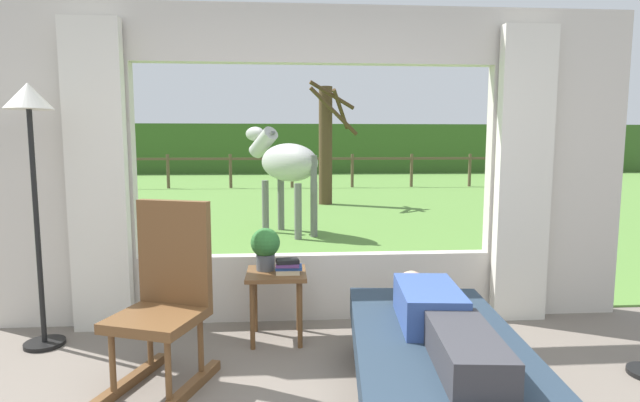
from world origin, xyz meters
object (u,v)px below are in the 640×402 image
Objects in this scene: potted_plant at (265,246)px; book_stack at (288,267)px; pasture_tree at (326,142)px; side_table at (276,284)px; recliner_sofa at (435,367)px; floor_lamp_left at (31,136)px; rocking_chair at (166,296)px; horse at (285,163)px; reclining_person at (439,318)px.

book_stack is at bearing -35.46° from potted_plant.
side_table is at bearing -97.54° from pasture_tree.
book_stack is (0.17, -0.12, -0.13)m from potted_plant.
pasture_tree is at bearing 82.46° from side_table.
floor_lamp_left is (-2.59, 1.01, 1.30)m from recliner_sofa.
rocking_chair reaches higher than book_stack.
potted_plant is 4.25m from horse.
rocking_chair is 3.50× the size of potted_plant.
potted_plant reaches higher than reclining_person.
recliner_sofa is 0.95× the size of floor_lamp_left.
reclining_person reaches higher than side_table.
reclining_person is 5.44m from horse.
side_table is 1.63× the size of potted_plant.
book_stack is at bearing -96.88° from pasture_tree.
rocking_chair is at bearing -101.22° from pasture_tree.
pasture_tree is (1.15, 8.03, 0.79)m from potted_plant.
floor_lamp_left is at bearing -108.87° from pasture_tree.
horse is (0.09, 4.29, 0.73)m from side_table.
rocking_chair is (-1.56, 0.43, 0.02)m from reclining_person.
horse is at bearing -104.49° from pasture_tree.
horse is at bearing 104.55° from recliner_sofa.
horse is (1.78, 4.28, -0.37)m from floor_lamp_left.
pasture_tree reaches higher than recliner_sofa.
potted_plant is at bearing 137.22° from reclining_person.
potted_plant is 1.65× the size of book_stack.
reclining_person is 9.19m from pasture_tree.
floor_lamp_left is 8.54m from pasture_tree.
reclining_person is 1.39m from side_table.
rocking_chair is at bearing -136.44° from horse.
rocking_chair is at bearing -130.15° from potted_plant.
recliner_sofa is 1.64m from rocking_chair.
potted_plant is 0.18× the size of horse.
pasture_tree is (0.98, 3.80, 0.34)m from horse.
floor_lamp_left is 1.09× the size of horse.
floor_lamp_left reaches higher than side_table.
floor_lamp_left is at bearing 164.59° from recliner_sofa.
rocking_chair is at bearing 170.46° from reclining_person.
reclining_person is (-0.00, -0.05, 0.30)m from recliner_sofa.
rocking_chair reaches higher than recliner_sofa.
floor_lamp_left is at bearing 168.21° from rocking_chair.
book_stack is 0.10× the size of floor_lamp_left.
recliner_sofa is at bearing -49.21° from book_stack.
rocking_chair is 0.65× the size of horse.
potted_plant is at bearing -130.08° from horse.
horse is at bearing 88.83° from side_table.
side_table is (-0.90, 1.00, 0.21)m from recliner_sofa.
book_stack is at bearing 135.15° from reclining_person.
side_table is 0.18× the size of pasture_tree.
recliner_sofa is 3.07m from floor_lamp_left.
pasture_tree is (0.17, 9.14, 0.97)m from reclining_person.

